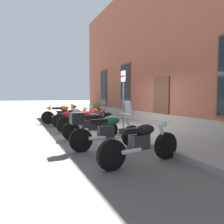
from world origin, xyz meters
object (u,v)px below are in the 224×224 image
object	(u,v)px
motorcycle_grey_naked	(74,117)
motorcycle_red_sport	(83,118)
motorcycle_black_naked	(142,143)
motorcycle_green_touring	(104,130)
parking_sign	(123,91)
motorcycle_orange_sport	(64,113)
barrel_planter	(96,113)
motorcycle_black_sport	(93,123)

from	to	relation	value
motorcycle_grey_naked	motorcycle_red_sport	distance (m)	1.57
motorcycle_grey_naked	motorcycle_black_naked	distance (m)	6.37
motorcycle_green_touring	parking_sign	distance (m)	3.46
motorcycle_orange_sport	motorcycle_red_sport	distance (m)	3.24
motorcycle_black_naked	barrel_planter	xyz separation A→B (m)	(-7.60, 1.58, 0.08)
motorcycle_green_touring	barrel_planter	distance (m)	6.33
barrel_planter	motorcycle_black_naked	bearing A→B (deg)	-11.78
parking_sign	barrel_planter	world-z (taller)	parking_sign
motorcycle_grey_naked	parking_sign	xyz separation A→B (m)	(2.16, 1.60, 1.23)
motorcycle_grey_naked	motorcycle_red_sport	bearing A→B (deg)	1.51
motorcycle_black_naked	motorcycle_black_sport	bearing A→B (deg)	-178.40
barrel_planter	parking_sign	bearing A→B (deg)	0.29
motorcycle_orange_sport	parking_sign	size ratio (longest dim) A/B	0.92
motorcycle_orange_sport	barrel_planter	xyz separation A→B (m)	(0.43, 1.75, -0.03)
motorcycle_black_sport	parking_sign	xyz separation A→B (m)	(-1.08, 1.69, 1.15)
motorcycle_red_sport	barrel_planter	world-z (taller)	barrel_planter
parking_sign	motorcycle_red_sport	bearing A→B (deg)	-110.77
motorcycle_green_touring	parking_sign	world-z (taller)	parking_sign
barrel_planter	motorcycle_orange_sport	bearing A→B (deg)	-103.92
motorcycle_black_sport	motorcycle_black_naked	size ratio (longest dim) A/B	0.91
motorcycle_orange_sport	motorcycle_red_sport	bearing A→B (deg)	3.61
motorcycle_black_naked	barrel_planter	size ratio (longest dim) A/B	2.25
motorcycle_grey_naked	barrel_planter	bearing A→B (deg)	127.70
motorcycle_grey_naked	motorcycle_red_sport	world-z (taller)	motorcycle_red_sport
motorcycle_orange_sport	motorcycle_green_touring	xyz separation A→B (m)	(6.48, -0.13, -0.02)
motorcycle_black_sport	parking_sign	world-z (taller)	parking_sign
motorcycle_green_touring	motorcycle_black_naked	bearing A→B (deg)	10.74
motorcycle_black_sport	motorcycle_black_naked	bearing A→B (deg)	1.60
motorcycle_black_sport	motorcycle_green_touring	distance (m)	1.59
motorcycle_black_sport	parking_sign	distance (m)	2.31
motorcycle_grey_naked	barrel_planter	size ratio (longest dim) A/B	2.13
motorcycle_red_sport	parking_sign	world-z (taller)	parking_sign
motorcycle_green_touring	motorcycle_black_sport	bearing A→B (deg)	172.51
motorcycle_black_naked	motorcycle_green_touring	bearing A→B (deg)	-169.26
motorcycle_red_sport	parking_sign	xyz separation A→B (m)	(0.59, 1.56, 1.15)
motorcycle_grey_naked	parking_sign	size ratio (longest dim) A/B	0.85
parking_sign	barrel_planter	size ratio (longest dim) A/B	2.51
motorcycle_black_naked	motorcycle_orange_sport	bearing A→B (deg)	-178.82
motorcycle_orange_sport	motorcycle_green_touring	size ratio (longest dim) A/B	1.02
motorcycle_red_sport	motorcycle_orange_sport	bearing A→B (deg)	-176.39
motorcycle_grey_naked	motorcycle_black_naked	bearing A→B (deg)	0.02
motorcycle_green_touring	motorcycle_black_naked	world-z (taller)	motorcycle_green_touring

